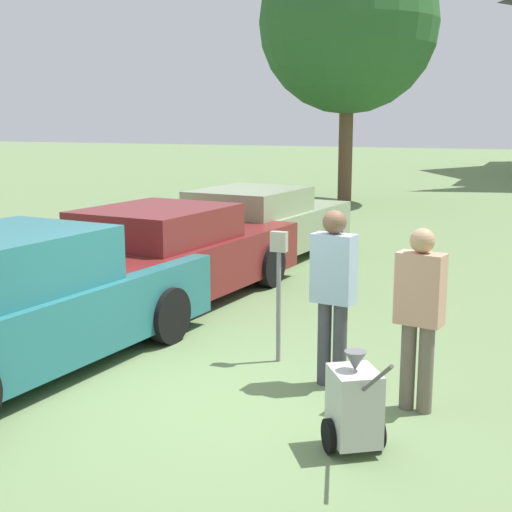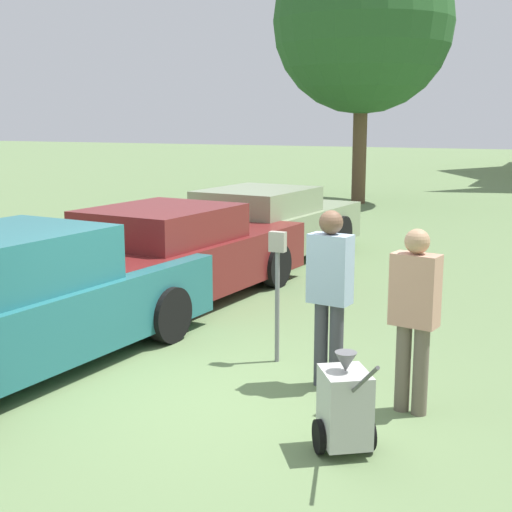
% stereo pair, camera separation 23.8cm
% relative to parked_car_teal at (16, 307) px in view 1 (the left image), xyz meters
% --- Properties ---
extents(ground_plane, '(120.00, 120.00, 0.00)m').
position_rel_parked_car_teal_xyz_m(ground_plane, '(2.40, 0.10, -0.70)').
color(ground_plane, '#607A4C').
extents(parked_car_teal, '(2.30, 4.96, 1.52)m').
position_rel_parked_car_teal_xyz_m(parked_car_teal, '(0.00, 0.00, 0.00)').
color(parked_car_teal, '#23666B').
rests_on(parked_car_teal, ground_plane).
extents(parked_car_maroon, '(2.43, 5.13, 1.42)m').
position_rel_parked_car_teal_xyz_m(parked_car_maroon, '(0.00, 3.14, -0.03)').
color(parked_car_maroon, maroon).
rests_on(parked_car_maroon, ground_plane).
extents(parked_car_sage, '(2.43, 5.21, 1.38)m').
position_rel_parked_car_teal_xyz_m(parked_car_sage, '(0.00, 6.51, -0.03)').
color(parked_car_sage, gray).
rests_on(parked_car_sage, ground_plane).
extents(parking_meter, '(0.18, 0.09, 1.47)m').
position_rel_parked_car_teal_xyz_m(parking_meter, '(2.48, 1.33, 0.32)').
color(parking_meter, slate).
rests_on(parking_meter, ground_plane).
extents(person_worker, '(0.45, 0.27, 1.79)m').
position_rel_parked_car_teal_xyz_m(person_worker, '(3.24, 0.85, 0.33)').
color(person_worker, '#3F3F47').
rests_on(person_worker, ground_plane).
extents(person_supervisor, '(0.45, 0.29, 1.71)m').
position_rel_parked_car_teal_xyz_m(person_supervisor, '(4.14, 0.55, 0.28)').
color(person_supervisor, '#665B4C').
rests_on(person_supervisor, ground_plane).
extents(equipment_cart, '(0.71, 0.93, 1.00)m').
position_rel_parked_car_teal_xyz_m(equipment_cart, '(3.82, -0.46, -0.31)').
color(equipment_cart, '#B2B2AD').
rests_on(equipment_cart, ground_plane).
extents(shade_tree, '(5.51, 5.51, 8.29)m').
position_rel_parked_car_teal_xyz_m(shade_tree, '(-0.97, 16.26, 4.83)').
color(shade_tree, brown).
rests_on(shade_tree, ground_plane).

